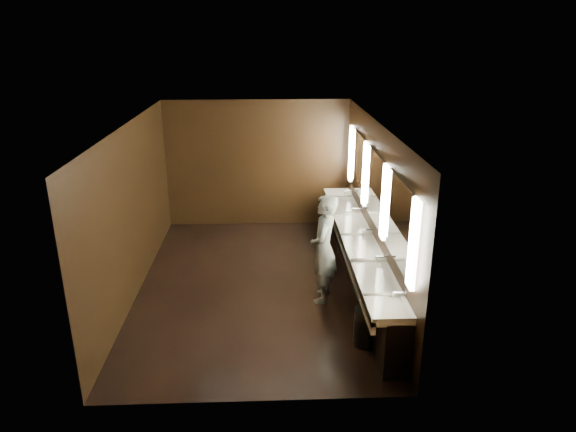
# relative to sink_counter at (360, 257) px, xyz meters

# --- Properties ---
(floor) EXTENTS (6.00, 6.00, 0.00)m
(floor) POSITION_rel_sink_counter_xyz_m (-1.79, 0.00, -0.50)
(floor) COLOR black
(floor) RESTS_ON ground
(ceiling) EXTENTS (4.00, 6.00, 0.02)m
(ceiling) POSITION_rel_sink_counter_xyz_m (-1.79, 0.00, 2.30)
(ceiling) COLOR #2D2D2B
(ceiling) RESTS_ON wall_back
(wall_back) EXTENTS (4.00, 0.02, 2.80)m
(wall_back) POSITION_rel_sink_counter_xyz_m (-1.79, 3.00, 0.90)
(wall_back) COLOR black
(wall_back) RESTS_ON floor
(wall_front) EXTENTS (4.00, 0.02, 2.80)m
(wall_front) POSITION_rel_sink_counter_xyz_m (-1.79, -3.00, 0.90)
(wall_front) COLOR black
(wall_front) RESTS_ON floor
(wall_left) EXTENTS (0.02, 6.00, 2.80)m
(wall_left) POSITION_rel_sink_counter_xyz_m (-3.79, 0.00, 0.90)
(wall_left) COLOR black
(wall_left) RESTS_ON floor
(wall_right) EXTENTS (0.02, 6.00, 2.80)m
(wall_right) POSITION_rel_sink_counter_xyz_m (0.21, 0.00, 0.90)
(wall_right) COLOR black
(wall_right) RESTS_ON floor
(sink_counter) EXTENTS (0.55, 5.40, 1.01)m
(sink_counter) POSITION_rel_sink_counter_xyz_m (0.00, 0.00, 0.00)
(sink_counter) COLOR black
(sink_counter) RESTS_ON floor
(mirror_band) EXTENTS (0.06, 5.03, 1.15)m
(mirror_band) POSITION_rel_sink_counter_xyz_m (0.19, -0.00, 1.25)
(mirror_band) COLOR white
(mirror_band) RESTS_ON wall_right
(person) EXTENTS (0.58, 0.74, 1.79)m
(person) POSITION_rel_sink_counter_xyz_m (-0.69, -0.54, 0.40)
(person) COLOR #83A9C4
(person) RESTS_ON floor
(trash_bin) EXTENTS (0.46, 0.46, 0.56)m
(trash_bin) POSITION_rel_sink_counter_xyz_m (-0.22, -1.87, -0.22)
(trash_bin) COLOR black
(trash_bin) RESTS_ON floor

